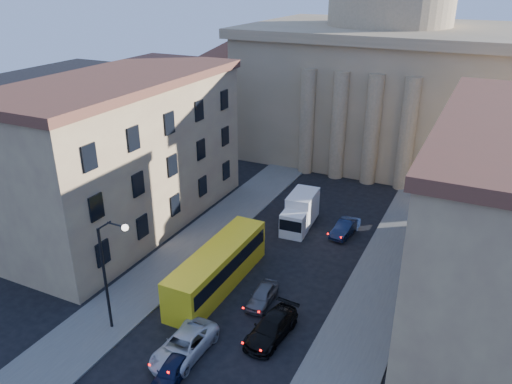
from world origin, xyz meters
TOP-DOWN VIEW (x-y plane):
  - sidewalk_left at (-8.50, 18.00)m, footprint 5.00×60.00m
  - sidewalk_right at (8.50, 18.00)m, footprint 5.00×60.00m
  - church at (0.00, 55.47)m, footprint 68.02×28.76m
  - building_left at (-17.00, 22.00)m, footprint 11.60×26.60m
  - street_lamp at (-6.97, 8.00)m, footprint 2.62×0.44m
  - car_left_near at (-0.80, 5.80)m, footprint 1.96×4.00m
  - car_left_mid at (-1.30, 7.93)m, footprint 2.63×5.57m
  - car_right_mid at (3.12, 12.12)m, footprint 2.56×5.36m
  - car_right_far at (0.89, 15.39)m, footprint 1.85×4.01m
  - car_right_distant at (3.40, 28.76)m, footprint 2.01×4.46m
  - city_bus at (-3.29, 15.91)m, footprint 2.77×11.91m
  - box_truck at (-1.15, 28.45)m, footprint 2.73×6.10m

SIDE VIEW (x-z plane):
  - sidewalk_left at x=-8.50m, z-range 0.00..0.15m
  - sidewalk_right at x=8.50m, z-range 0.00..0.15m
  - car_left_near at x=-0.80m, z-range 0.00..1.31m
  - car_right_far at x=0.89m, z-range 0.00..1.33m
  - car_right_distant at x=3.40m, z-range 0.00..1.42m
  - car_right_mid at x=3.12m, z-range 0.00..1.51m
  - car_left_mid at x=-1.30m, z-range 0.00..1.54m
  - box_truck at x=-1.15m, z-range -0.09..3.19m
  - city_bus at x=-3.29m, z-range 0.13..3.48m
  - street_lamp at x=-6.97m, z-range 0.87..9.70m
  - building_left at x=-17.00m, z-range 0.07..14.77m
  - church at x=0.00m, z-range -6.42..30.18m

